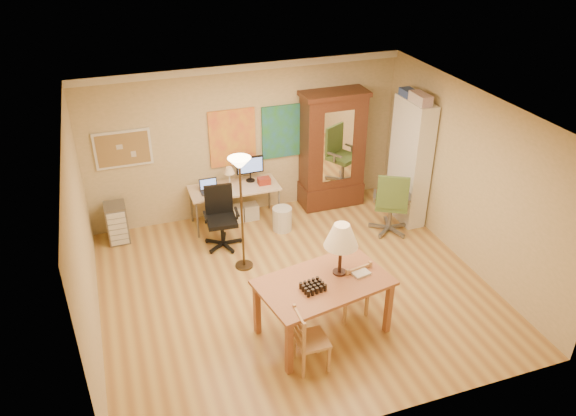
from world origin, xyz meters
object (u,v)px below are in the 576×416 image
object	(u,v)px
computer_desk	(236,200)
bookshelf	(410,162)
dining_table	(330,268)
armoire	(332,157)
office_chair_green	(390,216)
office_chair_black	(222,230)

from	to	relation	value
computer_desk	bookshelf	size ratio (longest dim) A/B	0.70
dining_table	armoire	bearing A→B (deg)	66.61
dining_table	computer_desk	size ratio (longest dim) A/B	1.18
office_chair_green	armoire	bearing A→B (deg)	113.29
dining_table	office_chair_black	world-z (taller)	dining_table
dining_table	bookshelf	distance (m)	3.34
armoire	computer_desk	bearing A→B (deg)	-177.36
office_chair_black	office_chair_green	world-z (taller)	office_chair_green
computer_desk	bookshelf	distance (m)	3.06
computer_desk	armoire	distance (m)	1.90
computer_desk	bookshelf	bearing A→B (deg)	-16.18
office_chair_green	computer_desk	bearing A→B (deg)	153.30
armoire	dining_table	bearing A→B (deg)	-113.39
bookshelf	office_chair_black	bearing A→B (deg)	177.03
dining_table	computer_desk	world-z (taller)	dining_table
dining_table	bookshelf	world-z (taller)	bookshelf
office_chair_black	bookshelf	size ratio (longest dim) A/B	0.47
office_chair_black	armoire	size ratio (longest dim) A/B	0.47
bookshelf	office_chair_green	bearing A→B (deg)	-143.73
bookshelf	armoire	bearing A→B (deg)	138.73
office_chair_black	bookshelf	bearing A→B (deg)	-2.97
armoire	bookshelf	world-z (taller)	bookshelf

